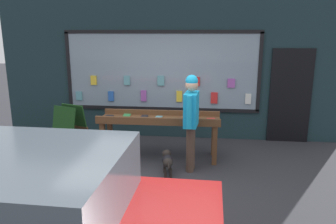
{
  "coord_description": "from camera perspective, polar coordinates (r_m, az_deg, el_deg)",
  "views": [
    {
      "loc": [
        0.87,
        -5.14,
        2.42
      ],
      "look_at": [
        0.19,
        0.74,
        0.99
      ],
      "focal_mm": 35.0,
      "sensor_mm": 36.0,
      "label": 1
    }
  ],
  "objects": [
    {
      "name": "shopfront_facade",
      "position": [
        7.61,
        0.2,
        9.0
      ],
      "size": [
        7.89,
        0.29,
        3.66
      ],
      "color": "#192D33",
      "rests_on": "ground_plane"
    },
    {
      "name": "display_table_main",
      "position": [
        6.37,
        -1.51,
        -1.89
      ],
      "size": [
        2.34,
        0.7,
        0.9
      ],
      "color": "brown",
      "rests_on": "ground_plane"
    },
    {
      "name": "ground_plane",
      "position": [
        5.75,
        -2.8,
        -11.29
      ],
      "size": [
        40.0,
        40.0,
        0.0
      ],
      "primitive_type": "plane",
      "color": "#2D2D33"
    },
    {
      "name": "sandwich_board_sign",
      "position": [
        7.02,
        -16.71,
        -2.84
      ],
      "size": [
        0.74,
        0.77,
        0.99
      ],
      "rotation": [
        0.0,
        0.0,
        -0.36
      ],
      "color": "#193F19",
      "rests_on": "ground_plane"
    },
    {
      "name": "person_browsing",
      "position": [
        5.72,
        4.06,
        -0.58
      ],
      "size": [
        0.26,
        0.68,
        1.73
      ],
      "rotation": [
        0.0,
        0.0,
        1.49
      ],
      "color": "#4C382D",
      "rests_on": "ground_plane"
    },
    {
      "name": "parked_car",
      "position": [
        3.49,
        -26.78,
        -16.68
      ],
      "size": [
        4.01,
        2.03,
        1.41
      ],
      "rotation": [
        0.0,
        0.0,
        -0.02
      ],
      "color": "#A51919",
      "rests_on": "ground_plane"
    },
    {
      "name": "small_dog",
      "position": [
        5.74,
        -0.1,
        -8.38
      ],
      "size": [
        0.25,
        0.6,
        0.39
      ],
      "rotation": [
        0.0,
        0.0,
        1.75
      ],
      "color": "black",
      "rests_on": "ground_plane"
    }
  ]
}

